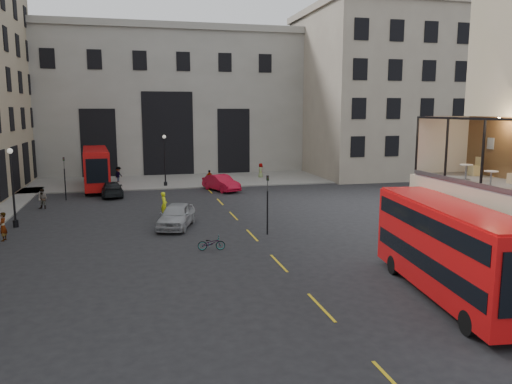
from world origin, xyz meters
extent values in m
plane|color=black|center=(0.00, 0.00, 0.00)|extent=(140.00, 140.00, 0.00)
cube|color=black|center=(4.98, 0.00, 2.00)|extent=(0.08, 9.20, 3.00)
cube|color=beige|center=(6.50, 5.00, 6.05)|extent=(3.00, 0.04, 2.90)
cube|color=slate|center=(5.00, 0.00, 4.70)|extent=(0.12, 10.00, 0.18)
cube|color=black|center=(5.00, 0.00, 7.45)|extent=(0.12, 10.00, 0.10)
cube|color=beige|center=(7.92, 3.20, 6.20)|extent=(0.04, 0.45, 0.55)
cylinder|color=#FFD899|center=(7.30, 2.00, 7.45)|extent=(0.12, 0.12, 0.05)
cube|color=tan|center=(6.50, 0.00, 2.25)|extent=(3.00, 11.00, 4.50)
cube|color=slate|center=(6.50, 0.00, 4.55)|extent=(3.00, 10.00, 0.10)
cube|color=#9E9B93|center=(-5.00, 48.00, 9.00)|extent=(34.00, 10.00, 18.00)
cube|color=#9E9B93|center=(-5.00, 48.00, 17.60)|extent=(35.00, 10.60, 0.80)
cube|color=black|center=(-5.00, 42.96, 5.00)|extent=(6.00, 0.12, 10.00)
cube|color=black|center=(-13.00, 42.96, 4.00)|extent=(4.00, 0.12, 8.00)
cube|color=black|center=(3.00, 42.96, 4.00)|extent=(4.00, 0.12, 8.00)
cube|color=#A79C87|center=(20.00, 40.00, 10.00)|extent=(16.00, 18.00, 20.00)
cube|color=#A79C87|center=(20.00, 40.00, 19.60)|extent=(16.60, 18.60, 0.80)
cube|color=slate|center=(-6.00, 38.00, 0.06)|extent=(40.00, 12.00, 0.12)
cylinder|color=black|center=(-1.00, 12.00, 1.40)|extent=(0.10, 0.10, 2.80)
imported|color=black|center=(-1.00, 12.00, 3.30)|extent=(0.16, 0.20, 1.00)
cylinder|color=black|center=(-15.00, 28.00, 1.40)|extent=(0.10, 0.10, 2.80)
imported|color=black|center=(-15.00, 28.00, 3.30)|extent=(0.16, 0.20, 1.00)
cylinder|color=black|center=(-17.00, 18.00, 2.50)|extent=(0.14, 0.14, 5.00)
cylinder|color=black|center=(-17.00, 18.00, 0.25)|extent=(0.36, 0.36, 0.50)
sphere|color=silver|center=(-17.00, 18.00, 5.15)|extent=(0.36, 0.36, 0.36)
cylinder|color=black|center=(-6.00, 34.00, 2.50)|extent=(0.14, 0.14, 5.00)
cylinder|color=black|center=(-6.00, 34.00, 0.25)|extent=(0.36, 0.36, 0.50)
sphere|color=silver|center=(-6.00, 34.00, 5.15)|extent=(0.36, 0.36, 0.36)
cube|color=#BD0D0E|center=(3.50, -0.23, 2.13)|extent=(3.45, 10.19, 3.54)
cube|color=black|center=(3.50, -0.23, 1.63)|extent=(3.43, 9.65, 0.73)
cube|color=black|center=(3.50, -0.23, 3.22)|extent=(3.43, 9.65, 0.73)
cube|color=#BD0D0E|center=(3.50, -0.23, 3.93)|extent=(3.34, 9.98, 0.11)
cylinder|color=black|center=(2.88, 3.06, 0.45)|extent=(0.36, 0.93, 0.91)
cylinder|color=black|center=(4.89, 2.82, 0.45)|extent=(0.36, 0.93, 0.91)
cylinder|color=black|center=(2.07, -3.58, 0.45)|extent=(0.36, 0.93, 0.91)
cube|color=#BD0D0D|center=(-12.79, 34.11, 2.17)|extent=(3.17, 10.32, 3.60)
cube|color=black|center=(-12.79, 34.11, 1.66)|extent=(3.16, 9.77, 0.74)
cube|color=black|center=(-12.79, 34.11, 3.28)|extent=(3.16, 9.77, 0.74)
cube|color=#BD0D0D|center=(-12.79, 34.11, 4.00)|extent=(3.06, 10.11, 0.11)
cylinder|color=black|center=(-14.10, 37.26, 0.46)|extent=(0.34, 0.94, 0.92)
cylinder|color=black|center=(-12.04, 37.44, 0.46)|extent=(0.34, 0.94, 0.92)
cylinder|color=black|center=(-13.52, 30.48, 0.46)|extent=(0.34, 0.94, 0.92)
cylinder|color=black|center=(-11.46, 30.66, 0.46)|extent=(0.34, 0.94, 0.92)
imported|color=#999CA1|center=(-6.44, 15.35, 0.82)|extent=(3.31, 5.15, 1.63)
imported|color=#B10A23|center=(-0.87, 29.93, 0.78)|extent=(3.33, 5.03, 1.57)
imported|color=black|center=(-11.17, 29.16, 0.68)|extent=(2.34, 4.86, 1.36)
imported|color=gray|center=(-5.00, 9.29, 0.40)|extent=(1.59, 0.74, 0.81)
imported|color=#EDF81A|center=(-7.04, 18.92, 0.93)|extent=(0.50, 0.71, 1.87)
imported|color=gray|center=(-16.28, 24.33, 0.81)|extent=(0.97, 0.88, 1.62)
imported|color=gray|center=(-10.77, 37.96, 0.88)|extent=(1.15, 1.32, 1.77)
imported|color=gray|center=(-1.44, 33.75, 0.81)|extent=(1.02, 0.61, 1.62)
imported|color=gray|center=(5.19, 38.02, 0.86)|extent=(0.79, 0.98, 1.73)
imported|color=gray|center=(-16.91, 14.32, 0.87)|extent=(0.48, 0.67, 1.74)
cylinder|color=beige|center=(5.42, -0.07, 5.29)|extent=(0.56, 0.56, 0.04)
cylinder|color=slate|center=(5.42, -0.07, 4.95)|extent=(0.08, 0.08, 0.66)
cylinder|color=slate|center=(5.42, -0.07, 4.61)|extent=(0.41, 0.41, 0.03)
cylinder|color=beige|center=(5.99, 2.32, 5.30)|extent=(0.57, 0.57, 0.04)
cylinder|color=slate|center=(5.99, 2.32, 4.95)|extent=(0.08, 0.08, 0.67)
cylinder|color=slate|center=(5.99, 2.32, 4.61)|extent=(0.42, 0.42, 0.03)
cube|color=#CEB777|center=(7.36, 3.52, 4.84)|extent=(0.46, 0.46, 0.49)
cube|color=#CEB777|center=(7.56, 3.52, 5.30)|extent=(0.05, 0.45, 0.43)
camera|label=1|loc=(-9.04, -17.79, 7.79)|focal=35.00mm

